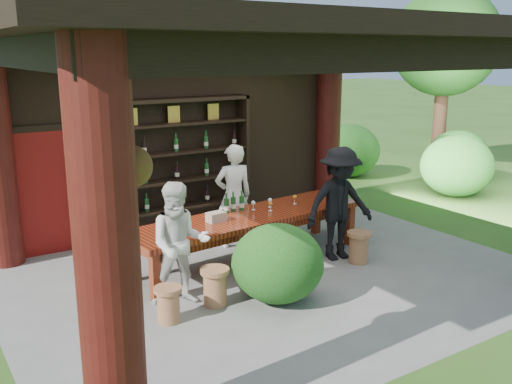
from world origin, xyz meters
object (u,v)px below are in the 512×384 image
napkin_basket (216,217)px  tasting_table (249,222)px  stool_far_left (168,304)px  guest_woman (180,244)px  wine_shelf (177,168)px  host (234,196)px  guest_man (339,204)px  stool_near_right (359,246)px  stool_near_left (215,286)px

napkin_basket → tasting_table: bearing=3.6°
stool_far_left → guest_woman: 0.78m
wine_shelf → host: wine_shelf is taller
wine_shelf → tasting_table: (0.31, -1.85, -0.56)m
guest_woman → guest_man: size_ratio=0.91×
napkin_basket → stool_far_left: bearing=-138.3°
stool_near_right → stool_far_left: size_ratio=1.10×
stool_far_left → napkin_basket: (1.30, 1.16, 0.58)m
stool_near_left → guest_man: bearing=10.5°
stool_near_right → host: host is taller
stool_near_right → guest_woman: bearing=176.9°
tasting_table → guest_woman: (-1.52, -0.79, 0.16)m
guest_man → wine_shelf: bearing=131.0°
tasting_table → host: 0.81m
stool_near_left → stool_near_right: size_ratio=1.01×
guest_man → napkin_basket: bearing=171.0°
wine_shelf → guest_woman: bearing=-114.7°
host → guest_woman: (-1.71, -1.54, -0.06)m
stool_near_left → stool_near_right: 2.59m
stool_near_right → guest_man: size_ratio=0.28×
host → guest_woman: bearing=52.6°
tasting_table → stool_near_left: tasting_table is taller
stool_near_left → guest_man: (2.44, 0.45, 0.62)m
guest_woman → guest_man: 2.79m
wine_shelf → guest_woman: wine_shelf is taller
stool_far_left → stool_near_right: bearing=4.3°
stool_far_left → guest_woman: (0.36, 0.40, 0.56)m
tasting_table → guest_woman: 1.72m
stool_near_left → guest_woman: guest_woman is taller
wine_shelf → host: size_ratio=1.59×
tasting_table → stool_far_left: (-1.88, -1.19, -0.40)m
tasting_table → stool_far_left: 2.26m
wine_shelf → tasting_table: bearing=-80.6°
stool_near_right → stool_far_left: stool_near_right is taller
host → guest_woman: size_ratio=1.07×
guest_man → guest_woman: bearing=-167.9°
tasting_table → stool_near_right: (1.40, -0.95, -0.38)m
stool_near_left → host: 2.37m
wine_shelf → napkin_basket: 1.95m
stool_near_left → guest_man: 2.56m
napkin_basket → stool_near_left: bearing=-119.9°
tasting_table → guest_woman: bearing=-152.6°
stool_near_right → napkin_basket: size_ratio=1.89×
stool_near_left → guest_man: size_ratio=0.28×
wine_shelf → stool_near_left: 3.20m
guest_woman → stool_near_left: bearing=-20.5°
guest_woman → guest_man: guest_man is taller
wine_shelf → stool_near_right: wine_shelf is taller
stool_near_right → guest_man: guest_man is taller
stool_near_left → host: host is taller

